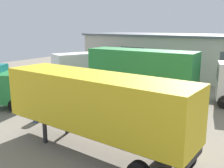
{
  "coord_description": "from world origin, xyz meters",
  "views": [
    {
      "loc": [
        10.17,
        -13.65,
        6.17
      ],
      "look_at": [
        -1.34,
        3.11,
        1.6
      ],
      "focal_mm": 42.0,
      "sensor_mm": 36.0,
      "label": 1
    }
  ],
  "objects": [
    {
      "name": "oil_drum",
      "position": [
        -3.07,
        -3.0,
        0.44
      ],
      "size": [
        0.58,
        0.58,
        0.88
      ],
      "color": "#33519E",
      "rests_on": "ground_plane"
    },
    {
      "name": "box_truck_grey",
      "position": [
        -8.93,
        8.37,
        1.81
      ],
      "size": [
        4.76,
        6.98,
        3.18
      ],
      "rotation": [
        0.0,
        0.0,
        1.17
      ],
      "color": "gray",
      "rests_on": "ground_plane"
    },
    {
      "name": "ground_plane",
      "position": [
        0.0,
        0.0,
        0.0
      ],
      "size": [
        60.0,
        60.0,
        0.0
      ],
      "primitive_type": "plane",
      "color": "gray"
    },
    {
      "name": "warehouse_building",
      "position": [
        0.0,
        17.99,
        2.56
      ],
      "size": [
        27.19,
        8.5,
        5.09
      ],
      "color": "#B7B2A3",
      "rests_on": "ground_plane"
    },
    {
      "name": "container_trailer_green",
      "position": [
        -0.32,
        5.9,
        2.62
      ],
      "size": [
        9.37,
        2.94,
        4.16
      ],
      "rotation": [
        0.0,
        0.0,
        0.05
      ],
      "color": "#28843D",
      "rests_on": "ground_plane"
    },
    {
      "name": "container_trailer_orange",
      "position": [
        2.72,
        -4.22,
        2.51
      ],
      "size": [
        10.04,
        2.81,
        3.92
      ],
      "rotation": [
        0.0,
        0.0,
        3.11
      ],
      "color": "yellow",
      "rests_on": "ground_plane"
    }
  ]
}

